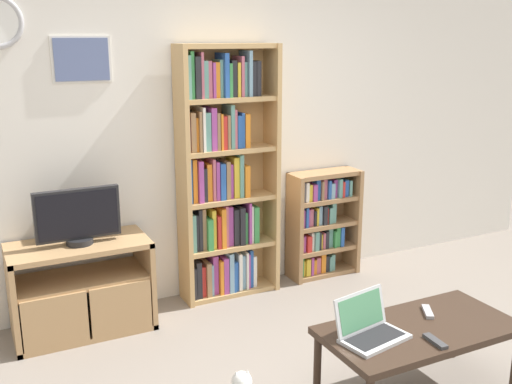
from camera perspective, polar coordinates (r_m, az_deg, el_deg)
The scene contains 9 objects.
wall_back at distance 4.62m, azimuth -5.44°, elevation 5.83°, with size 6.97×0.09×2.60m.
tv_stand at distance 4.35m, azimuth -16.24°, elevation -8.76°, with size 0.94×0.47×0.65m.
television at distance 4.18m, azimuth -16.62°, elevation -2.29°, with size 0.56×0.18×0.39m.
bookshelf_tall at distance 4.60m, azimuth -3.19°, elevation 1.34°, with size 0.77×0.26×1.96m.
bookshelf_short at distance 5.14m, azimuth 6.12°, elevation -2.97°, with size 0.62×0.25×0.91m.
coffee_table at distance 3.56m, azimuth 15.29°, elevation -12.90°, with size 1.12×0.56×0.44m.
laptop at distance 3.34m, azimuth 10.70°, elevation -12.54°, with size 0.40×0.31×0.23m.
remote_near_laptop at distance 3.70m, azimuth 16.04°, elevation -10.90°, with size 0.12×0.16×0.02m.
remote_far_from_laptop at distance 3.39m, azimuth 16.70°, elevation -13.46°, with size 0.06×0.16×0.02m.
Camera 1 is at (-1.65, -2.22, 2.02)m, focal length 42.00 mm.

